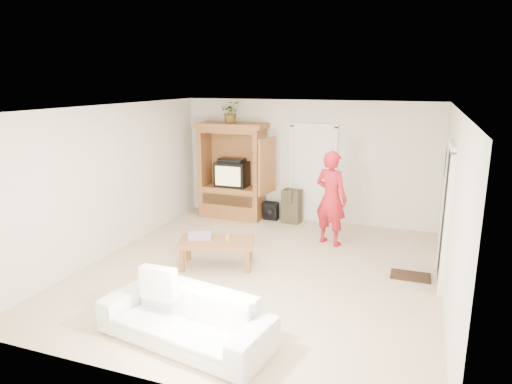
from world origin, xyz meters
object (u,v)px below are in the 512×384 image
armoire (233,177)px  man (331,198)px  sofa (185,318)px  coffee_table (217,244)px

armoire → man: 2.59m
sofa → armoire: bearing=116.6°
sofa → coffee_table: 2.25m
armoire → sofa: armoire is taller
man → armoire: bearing=-0.5°
coffee_table → man: bearing=30.6°
sofa → coffee_table: (-0.60, 2.17, 0.09)m
armoire → sofa: size_ratio=1.00×
sofa → man: bearing=86.6°
man → sofa: (-0.94, -3.88, -0.58)m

